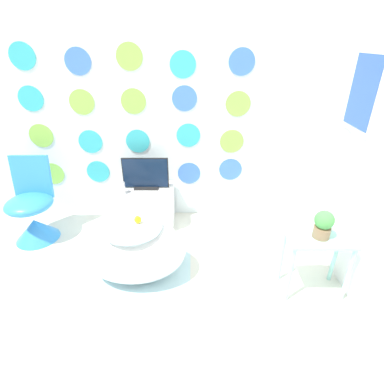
{
  "coord_description": "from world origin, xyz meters",
  "views": [
    {
      "loc": [
        0.58,
        -1.32,
        1.92
      ],
      "look_at": [
        0.57,
        0.87,
        0.78
      ],
      "focal_mm": 28.0,
      "sensor_mm": 36.0,
      "label": 1
    }
  ],
  "objects_px": {
    "tv": "(146,175)",
    "potted_plant_left": "(324,224)",
    "bathtub": "(135,250)",
    "vase": "(122,188)",
    "chair": "(33,215)"
  },
  "relations": [
    {
      "from": "tv",
      "to": "potted_plant_left",
      "type": "xyz_separation_m",
      "value": [
        1.49,
        -1.03,
        0.06
      ]
    },
    {
      "from": "bathtub",
      "to": "vase",
      "type": "bearing_deg",
      "value": 108.21
    },
    {
      "from": "chair",
      "to": "tv",
      "type": "xyz_separation_m",
      "value": [
        1.15,
        0.29,
        0.33
      ]
    },
    {
      "from": "vase",
      "to": "potted_plant_left",
      "type": "height_order",
      "value": "potted_plant_left"
    },
    {
      "from": "bathtub",
      "to": "vase",
      "type": "height_order",
      "value": "vase"
    },
    {
      "from": "tv",
      "to": "chair",
      "type": "bearing_deg",
      "value": -165.99
    },
    {
      "from": "tv",
      "to": "bathtub",
      "type": "bearing_deg",
      "value": -90.25
    },
    {
      "from": "chair",
      "to": "tv",
      "type": "relative_size",
      "value": 1.77
    },
    {
      "from": "vase",
      "to": "bathtub",
      "type": "bearing_deg",
      "value": -71.79
    },
    {
      "from": "bathtub",
      "to": "potted_plant_left",
      "type": "xyz_separation_m",
      "value": [
        1.49,
        -0.19,
        0.4
      ]
    },
    {
      "from": "bathtub",
      "to": "vase",
      "type": "distance_m",
      "value": 0.79
    },
    {
      "from": "bathtub",
      "to": "vase",
      "type": "relative_size",
      "value": 5.91
    },
    {
      "from": "bathtub",
      "to": "tv",
      "type": "distance_m",
      "value": 0.91
    },
    {
      "from": "vase",
      "to": "chair",
      "type": "bearing_deg",
      "value": -170.3
    },
    {
      "from": "bathtub",
      "to": "tv",
      "type": "xyz_separation_m",
      "value": [
        0.0,
        0.84,
        0.34
      ]
    }
  ]
}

